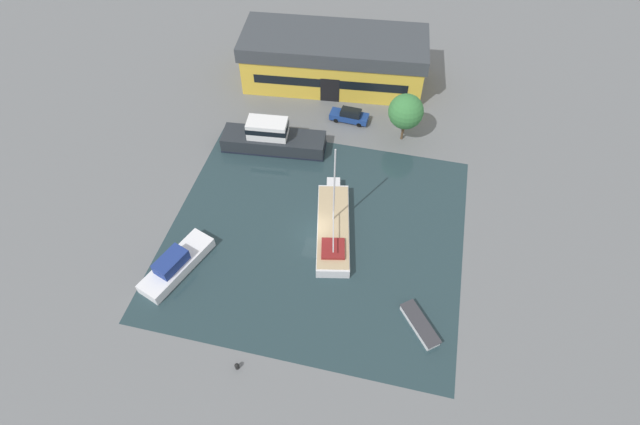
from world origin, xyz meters
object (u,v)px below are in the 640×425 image
object	(u,v)px
sailboat_moored	(333,227)
motor_cruiser	(272,138)
quay_tree_near_building	(406,112)
warehouse_building	(334,59)
parked_car	(350,116)
small_dinghy	(420,325)
cabin_boat	(176,264)

from	to	relation	value
sailboat_moored	motor_cruiser	size ratio (longest dim) A/B	1.00
quay_tree_near_building	sailboat_moored	xyz separation A→B (m)	(-5.05, -15.51, -3.41)
warehouse_building	parked_car	bearing A→B (deg)	-70.44
parked_car	small_dinghy	xyz separation A→B (m)	(11.28, -25.99, -0.45)
motor_cruiser	cabin_boat	xyz separation A→B (m)	(-4.05, -18.42, -0.58)
warehouse_building	quay_tree_near_building	world-z (taller)	warehouse_building
sailboat_moored	cabin_boat	bearing A→B (deg)	-161.73
sailboat_moored	motor_cruiser	bearing A→B (deg)	120.09
parked_car	motor_cruiser	distance (m)	10.36
cabin_boat	quay_tree_near_building	bearing A→B (deg)	71.30
warehouse_building	parked_car	distance (m)	8.89
parked_car	sailboat_moored	xyz separation A→B (m)	(1.65, -17.34, -0.14)
sailboat_moored	cabin_boat	xyz separation A→B (m)	(-13.54, -7.82, 0.14)
warehouse_building	quay_tree_near_building	size ratio (longest dim) A/B	3.98
quay_tree_near_building	sailboat_moored	world-z (taller)	sailboat_moored
motor_cruiser	parked_car	bearing A→B (deg)	-54.97
quay_tree_near_building	motor_cruiser	xyz separation A→B (m)	(-14.54, -4.91, -2.68)
quay_tree_near_building	cabin_boat	xyz separation A→B (m)	(-18.59, -23.33, -3.26)
sailboat_moored	small_dinghy	distance (m)	12.94
warehouse_building	sailboat_moored	world-z (taller)	sailboat_moored
parked_car	small_dinghy	world-z (taller)	parked_car
parked_car	sailboat_moored	distance (m)	17.42
warehouse_building	cabin_boat	size ratio (longest dim) A/B	2.89
small_dinghy	sailboat_moored	bearing A→B (deg)	99.75
warehouse_building	small_dinghy	distance (m)	36.97
quay_tree_near_building	motor_cruiser	world-z (taller)	quay_tree_near_building
warehouse_building	motor_cruiser	xyz separation A→B (m)	(-4.19, -14.44, -1.92)
small_dinghy	motor_cruiser	bearing A→B (deg)	96.49
motor_cruiser	small_dinghy	world-z (taller)	motor_cruiser
quay_tree_near_building	sailboat_moored	size ratio (longest dim) A/B	0.50
warehouse_building	parked_car	xyz separation A→B (m)	(3.65, -7.70, -2.51)
motor_cruiser	quay_tree_near_building	bearing A→B (deg)	-76.99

